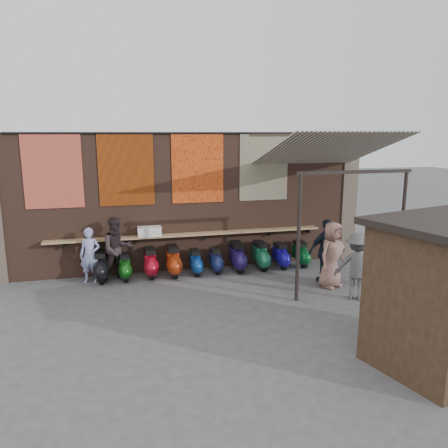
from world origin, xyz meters
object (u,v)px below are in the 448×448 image
object	(u,v)px
scooter_stool_2	(151,263)
scooter_stool_3	(173,261)
scooter_stool_1	(125,267)
scooter_stool_4	(195,262)
scooter_stool_8	(281,256)
diner_right	(117,249)
scooter_stool_5	(216,261)
market_stall	(446,297)
scooter_stool_7	(261,256)
scooter_stool_9	(301,254)
shopper_navy	(327,251)
scooter_stool_6	(238,257)
scooter_stool_0	(101,267)
shopper_tan	(332,255)
shelf_box	(149,231)
shopper_grey	(357,266)
diner_left	(90,255)

from	to	relation	value
scooter_stool_2	scooter_stool_3	size ratio (longest dim) A/B	0.96
scooter_stool_1	scooter_stool_4	distance (m)	1.97
scooter_stool_8	diner_right	bearing A→B (deg)	179.43
scooter_stool_5	market_stall	bearing A→B (deg)	-65.93
scooter_stool_7	scooter_stool_8	bearing A→B (deg)	-2.99
scooter_stool_2	scooter_stool_9	distance (m)	4.53
scooter_stool_4	scooter_stool_7	distance (m)	1.97
scooter_stool_1	diner_right	bearing A→B (deg)	-174.91
diner_right	shopper_navy	size ratio (longest dim) A/B	1.01
scooter_stool_4	scooter_stool_6	world-z (taller)	scooter_stool_6
scooter_stool_9	market_stall	xyz separation A→B (m)	(0.00, -5.95, 0.86)
scooter_stool_7	market_stall	world-z (taller)	market_stall
scooter_stool_8	scooter_stool_6	bearing A→B (deg)	178.42
scooter_stool_0	shopper_navy	size ratio (longest dim) A/B	0.49
scooter_stool_2	market_stall	world-z (taller)	market_stall
scooter_stool_9	diner_right	size ratio (longest dim) A/B	0.45
scooter_stool_7	scooter_stool_0	bearing A→B (deg)	179.23
shopper_tan	market_stall	size ratio (longest dim) A/B	0.71
shelf_box	diner_right	world-z (taller)	diner_right
scooter_stool_0	scooter_stool_2	size ratio (longest dim) A/B	1.00
shopper_grey	scooter_stool_2	bearing A→B (deg)	1.44
diner_left	scooter_stool_7	bearing A→B (deg)	14.26
scooter_stool_0	scooter_stool_1	xyz separation A→B (m)	(0.64, -0.03, -0.05)
market_stall	scooter_stool_8	bearing A→B (deg)	81.19
scooter_stool_5	shopper_grey	distance (m)	4.05
scooter_stool_0	scooter_stool_9	xyz separation A→B (m)	(5.87, -0.06, -0.03)
scooter_stool_5	diner_left	distance (m)	3.50
scooter_stool_1	shopper_navy	world-z (taller)	shopper_navy
shelf_box	diner_right	size ratio (longest dim) A/B	0.37
scooter_stool_2	shopper_grey	xyz separation A→B (m)	(4.72, -2.89, 0.42)
scooter_stool_3	diner_right	distance (m)	1.59
market_stall	scooter_stool_5	bearing A→B (deg)	98.84
scooter_stool_6	shopper_navy	bearing A→B (deg)	-37.18
scooter_stool_8	scooter_stool_9	xyz separation A→B (m)	(0.66, 0.04, 0.01)
scooter_stool_6	scooter_stool_3	bearing A→B (deg)	179.55
scooter_stool_7	scooter_stool_3	bearing A→B (deg)	179.57
scooter_stool_7	market_stall	bearing A→B (deg)	-77.76
scooter_stool_6	shopper_tan	bearing A→B (deg)	-43.71
scooter_stool_0	shopper_grey	xyz separation A→B (m)	(6.06, -2.89, 0.42)
diner_right	shopper_grey	world-z (taller)	diner_right
scooter_stool_9	diner_right	world-z (taller)	diner_right
scooter_stool_2	scooter_stool_8	xyz separation A→B (m)	(3.86, -0.10, -0.04)
scooter_stool_5	shopper_navy	distance (m)	3.16
scooter_stool_3	shelf_box	bearing A→B (deg)	154.27
shopper_grey	market_stall	size ratio (longest dim) A/B	0.67
scooter_stool_5	shopper_tan	size ratio (longest dim) A/B	0.42
scooter_stool_0	scooter_stool_1	size ratio (longest dim) A/B	1.14
scooter_stool_0	diner_right	xyz separation A→B (m)	(0.45, -0.05, 0.48)
shelf_box	scooter_stool_9	distance (m)	4.61
shopper_navy	shopper_grey	distance (m)	1.29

